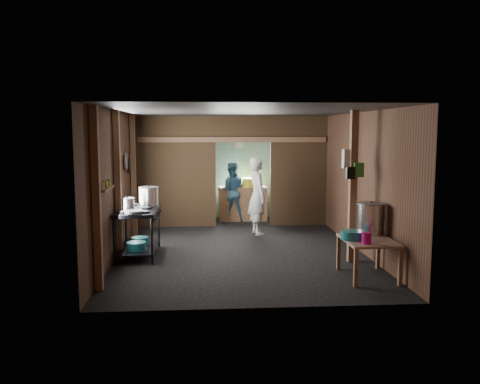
{
  "coord_description": "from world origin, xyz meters",
  "views": [
    {
      "loc": [
        -0.7,
        -9.72,
        2.25
      ],
      "look_at": [
        0.0,
        -0.2,
        1.1
      ],
      "focal_mm": 37.94,
      "sensor_mm": 36.0,
      "label": 1
    }
  ],
  "objects": [
    {
      "name": "partition_header",
      "position": [
        0.25,
        2.2,
        2.3
      ],
      "size": [
        1.3,
        0.1,
        0.6
      ],
      "primitive_type": "cube",
      "color": "#44321A",
      "rests_on": "wall_back"
    },
    {
      "name": "cook",
      "position": [
        0.48,
        1.18,
        0.84
      ],
      "size": [
        0.52,
        0.68,
        1.69
      ],
      "primitive_type": "imported",
      "rotation": [
        0.0,
        0.0,
        1.77
      ],
      "color": "white",
      "rests_on": "floor"
    },
    {
      "name": "gas_range",
      "position": [
        -1.88,
        -0.62,
        0.43
      ],
      "size": [
        0.75,
        1.46,
        0.86
      ],
      "primitive_type": null,
      "color": "black",
      "rests_on": "floor"
    },
    {
      "name": "wall_left",
      "position": [
        -2.25,
        0.0,
        1.3
      ],
      "size": [
        0.0,
        7.0,
        2.6
      ],
      "primitive_type": "cube",
      "color": "brown",
      "rests_on": "ground"
    },
    {
      "name": "wall_back",
      "position": [
        0.0,
        3.5,
        1.3
      ],
      "size": [
        4.5,
        0.0,
        2.6
      ],
      "primitive_type": "cube",
      "color": "brown",
      "rests_on": "ground"
    },
    {
      "name": "yellow_tub",
      "position": [
        0.47,
        2.95,
        0.96
      ],
      "size": [
        0.39,
        0.39,
        0.22
      ],
      "primitive_type": "cylinder",
      "color": "gold",
      "rests_on": "back_counter"
    },
    {
      "name": "pink_bucket",
      "position": [
        1.7,
        -2.55,
        0.68
      ],
      "size": [
        0.16,
        0.16,
        0.17
      ],
      "primitive_type": "cylinder",
      "rotation": [
        0.0,
        0.0,
        -0.16
      ],
      "color": "#B60B61",
      "rests_on": "prep_table"
    },
    {
      "name": "frying_pan",
      "position": [
        -1.88,
        -1.14,
        0.89
      ],
      "size": [
        0.37,
        0.56,
        0.07
      ],
      "primitive_type": null,
      "rotation": [
        0.0,
        0.0,
        0.12
      ],
      "color": "gray",
      "rests_on": "gas_range"
    },
    {
      "name": "wall_right",
      "position": [
        2.25,
        0.0,
        1.3
      ],
      "size": [
        0.0,
        7.0,
        2.6
      ],
      "primitive_type": "cube",
      "color": "brown",
      "rests_on": "ground"
    },
    {
      "name": "wall_front",
      "position": [
        0.0,
        -3.5,
        1.3
      ],
      "size": [
        4.5,
        0.0,
        2.6
      ],
      "primitive_type": "cube",
      "color": "brown",
      "rests_on": "ground"
    },
    {
      "name": "partition_right",
      "position": [
        1.57,
        2.2,
        1.3
      ],
      "size": [
        1.35,
        0.1,
        2.6
      ],
      "primitive_type": "cube",
      "color": "#44321A",
      "rests_on": "floor"
    },
    {
      "name": "back_counter",
      "position": [
        0.3,
        2.95,
        0.42
      ],
      "size": [
        1.2,
        0.5,
        0.85
      ],
      "primitive_type": "cube",
      "color": "#A47553",
      "rests_on": "floor"
    },
    {
      "name": "worker_back",
      "position": [
        0.01,
        2.87,
        0.75
      ],
      "size": [
        0.74,
        0.58,
        1.49
      ],
      "primitive_type": "imported",
      "rotation": [
        0.0,
        0.0,
        3.12
      ],
      "color": "teal",
      "rests_on": "floor"
    },
    {
      "name": "stock_pot",
      "position": [
        1.99,
        -1.85,
        0.84
      ],
      "size": [
        0.54,
        0.54,
        0.53
      ],
      "primitive_type": null,
      "rotation": [
        0.0,
        0.0,
        0.21
      ],
      "color": "silver",
      "rests_on": "prep_table"
    },
    {
      "name": "stove_pot_med",
      "position": [
        -2.05,
        -0.66,
        0.96
      ],
      "size": [
        0.27,
        0.27,
        0.22
      ],
      "primitive_type": null,
      "rotation": [
        0.0,
        0.0,
        -0.07
      ],
      "color": "silver",
      "rests_on": "gas_range"
    },
    {
      "name": "turquoise_panel",
      "position": [
        0.0,
        3.44,
        1.25
      ],
      "size": [
        4.4,
        0.06,
        2.5
      ],
      "primitive_type": "cube",
      "color": "#82C6BD",
      "rests_on": "wall_back"
    },
    {
      "name": "bag_white",
      "position": [
        1.8,
        -1.22,
        1.78
      ],
      "size": [
        0.22,
        0.15,
        0.32
      ],
      "primitive_type": "cube",
      "color": "silver",
      "rests_on": "post_free"
    },
    {
      "name": "prep_table",
      "position": [
        1.83,
        -2.25,
        0.3
      ],
      "size": [
        0.74,
        1.01,
        0.6
      ],
      "primitive_type": null,
      "color": "#A2796A",
      "rests_on": "floor"
    },
    {
      "name": "bag_green",
      "position": [
        1.92,
        -1.36,
        1.6
      ],
      "size": [
        0.16,
        0.12,
        0.24
      ],
      "primitive_type": "cube",
      "color": "#3F8F39",
      "rests_on": "post_free"
    },
    {
      "name": "wall_clock",
      "position": [
        0.25,
        3.4,
        1.9
      ],
      "size": [
        0.2,
        0.03,
        0.2
      ],
      "primitive_type": "cylinder",
      "rotation": [
        1.57,
        0.0,
        0.0
      ],
      "color": "silver",
      "rests_on": "wall_back"
    },
    {
      "name": "wall_shelf",
      "position": [
        -2.15,
        -2.1,
        1.4
      ],
      "size": [
        0.14,
        0.8,
        0.03
      ],
      "primitive_type": "cube",
      "color": "#A47553",
      "rests_on": "wall_left"
    },
    {
      "name": "post_left_b",
      "position": [
        -2.18,
        -0.8,
        1.3
      ],
      "size": [
        0.1,
        0.12,
        2.6
      ],
      "primitive_type": "cube",
      "color": "#A47553",
      "rests_on": "floor"
    },
    {
      "name": "pan_lid_big",
      "position": [
        -2.21,
        0.4,
        1.65
      ],
      "size": [
        0.03,
        0.34,
        0.34
      ],
      "primitive_type": "cylinder",
      "rotation": [
        0.0,
        1.57,
        0.0
      ],
      "color": "gray",
      "rests_on": "wall_left"
    },
    {
      "name": "blue_tub_back",
      "position": [
        -1.88,
        -0.4,
        0.23
      ],
      "size": [
        0.32,
        0.32,
        0.13
      ],
      "primitive_type": "cylinder",
      "color": "#1D767F",
      "rests_on": "gas_range"
    },
    {
      "name": "jar_yellow",
      "position": [
        -2.15,
        -2.1,
        1.47
      ],
      "size": [
        0.08,
        0.08,
        0.1
      ],
      "primitive_type": "cylinder",
      "color": "gold",
      "rests_on": "wall_shelf"
    },
    {
      "name": "floor",
      "position": [
        0.0,
        0.0,
        0.0
      ],
      "size": [
        4.5,
        7.0,
        0.0
      ],
      "primitive_type": "cube",
      "color": "black",
      "rests_on": "ground"
    },
    {
      "name": "ceiling",
      "position": [
        0.0,
        0.0,
        2.6
      ],
      "size": [
        4.5,
        7.0,
        0.0
      ],
      "primitive_type": "cube",
      "color": "#515050",
      "rests_on": "ground"
    },
    {
      "name": "cross_beam",
      "position": [
        0.0,
        2.15,
        2.05
      ],
      "size": [
        4.4,
        0.12,
        0.12
      ],
      "primitive_type": "cube",
      "color": "#A47553",
      "rests_on": "wall_left"
    },
    {
      "name": "stove_pot_large",
      "position": [
        -1.71,
        -0.25,
        1.03
      ],
      "size": [
        0.49,
        0.49,
        0.37
      ],
      "primitive_type": null,
      "rotation": [
        0.0,
        0.0,
        0.39
      ],
      "color": "silver",
      "rests_on": "gas_range"
    },
    {
      "name": "bag_black",
      "position": [
        1.78,
        -1.38,
        1.55
      ],
      "size": [
        0.14,
        0.1,
        0.2
      ],
      "primitive_type": "cube",
      "color": "black",
      "rests_on": "post_free"
    },
    {
      "name": "jar_green",
      "position": [
        -2.15,
        -1.88,
        1.47
      ],
      "size": [
        0.06,
        0.06,
        0.1
      ],
      "primitive_type": "cylinder",
      "color": "#3F8F39",
      "rests_on": "wall_shelf"
    },
    {
      "name": "knife",
      "position": [
        1.82,
        -2.68,
        0.6
      ],
      "size": [
        0.3,
        0.13,
        0.01
      ],
      "primitive_type": "cube",
      "rotation": [
        0.0,
        0.0,
        -0.33
      ],
      "color": "silver",
      "rests_on": "prep_table"
    },
    {
      "name": "jar_white",
      "position": [
        -2.15,
        -2.35,
        1.47
      ],
      "size": [
        0.07,
        0.07,
        0.1
      ],
      "primitive_type": "cylinder",
      "color": "silver",
      "rests_on": "wall_shelf"
    },
    {
      "name": "post_free",
      "position": [
        1.85,
        -1.3,
        1.3
      ],
      "size": [
        0.12,
        0.12,
        2.6
      ],
      "primitive_type": "cube",
      "color": "#A47553",
      "rests_on": "floor"
    },
    {
      "name": "post_left_a",
      "position": [
        -2.18,
        -2.6,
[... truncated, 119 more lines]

